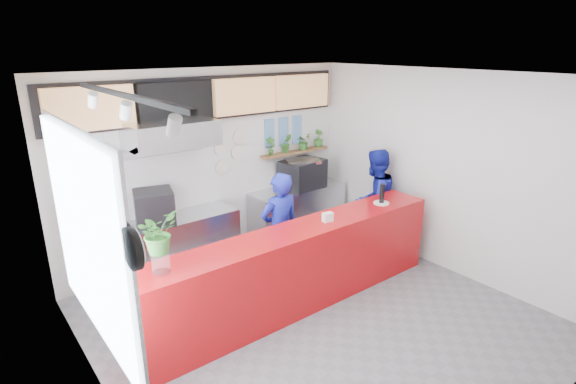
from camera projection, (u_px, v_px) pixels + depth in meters
floor at (316, 319)px, 5.70m from camera, size 5.00×5.00×0.00m
ceiling at (321, 76)px, 4.76m from camera, size 5.00×5.00×0.00m
wall_back at (213, 165)px, 7.10m from camera, size 5.00×0.00×5.00m
wall_left at (96, 273)px, 3.77m from camera, size 0.00×5.00×5.00m
wall_right at (443, 172)px, 6.70m from camera, size 0.00×5.00×5.00m
service_counter at (296, 268)px, 5.83m from camera, size 4.50×0.60×1.10m
cream_band at (209, 95)px, 6.74m from camera, size 5.00×0.02×0.80m
prep_bench at (179, 245)px, 6.73m from camera, size 1.80×0.60×0.90m
panini_oven at (154, 207)px, 6.33m from camera, size 0.65×0.65×0.47m
extraction_hood at (171, 134)px, 6.16m from camera, size 1.20×0.70×0.35m
hood_lip at (173, 148)px, 6.23m from camera, size 1.20×0.69×0.31m
right_bench at (298, 212)px, 8.08m from camera, size 1.80×0.60×0.90m
espresso_machine at (302, 174)px, 7.92m from camera, size 0.82×0.64×0.49m
espresso_tray at (302, 161)px, 7.85m from camera, size 0.71×0.62×0.05m
herb_shelf at (295, 152)px, 7.96m from camera, size 1.40×0.18×0.04m
menu_board_far_left at (90, 109)px, 5.65m from camera, size 1.10×0.10×0.55m
menu_board_mid_left at (176, 102)px, 6.33m from camera, size 1.10×0.10×0.55m
menu_board_mid_right at (245, 96)px, 7.01m from camera, size 1.10×0.10×0.55m
menu_board_far_right at (302, 91)px, 7.69m from camera, size 1.10×0.10×0.55m
soffit at (210, 98)px, 6.74m from camera, size 4.80×0.04×0.65m
window_pane at (87, 238)px, 3.94m from camera, size 0.04×2.20×1.90m
window_frame at (89, 238)px, 3.96m from camera, size 0.03×2.30×2.00m
wall_clock_rim at (132, 249)px, 2.94m from camera, size 0.05×0.30×0.30m
wall_clock_face at (137, 247)px, 2.96m from camera, size 0.02×0.26×0.26m
track_rail at (124, 95)px, 3.55m from camera, size 0.05×2.40×0.04m
dec_plate_a at (221, 149)px, 7.08m from camera, size 0.24×0.03×0.24m
dec_plate_b at (238, 152)px, 7.29m from camera, size 0.24×0.03×0.24m
dec_plate_c at (222, 167)px, 7.18m from camera, size 0.24×0.03×0.24m
dec_plate_d at (240, 137)px, 7.24m from camera, size 0.24×0.03×0.24m
photo_frame_a at (269, 126)px, 7.57m from camera, size 0.20×0.02×0.25m
photo_frame_b at (283, 124)px, 7.75m from camera, size 0.20×0.02×0.25m
photo_frame_c at (297, 123)px, 7.92m from camera, size 0.20×0.02×0.25m
photo_frame_d at (270, 141)px, 7.65m from camera, size 0.20×0.02×0.25m
photo_frame_e at (284, 139)px, 7.83m from camera, size 0.20×0.02×0.25m
photo_frame_f at (297, 137)px, 8.00m from camera, size 0.20×0.02×0.25m
staff_center at (280, 230)px, 6.33m from camera, size 0.64×0.44×1.67m
staff_right at (374, 200)px, 7.45m from camera, size 0.86×0.68×1.72m
herb_a at (271, 146)px, 7.59m from camera, size 0.20×0.17×0.32m
herb_b at (287, 143)px, 7.79m from camera, size 0.22×0.20×0.33m
herb_c at (303, 141)px, 8.02m from camera, size 0.32×0.29×0.30m
herb_d at (319, 138)px, 8.23m from camera, size 0.19×0.18×0.31m
glass_vase at (161, 262)px, 4.57m from camera, size 0.22×0.22×0.23m
basil_vase at (158, 232)px, 4.47m from camera, size 0.51×0.48×0.45m
napkin_holder at (328, 217)px, 5.90m from camera, size 0.15×0.10×0.12m
white_plate at (381, 203)px, 6.57m from camera, size 0.26×0.26×0.02m
pepper_mill at (382, 193)px, 6.52m from camera, size 0.08×0.08×0.29m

